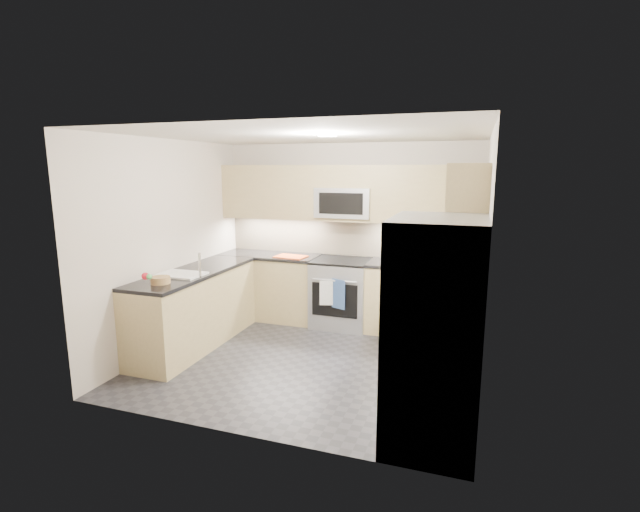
{
  "coord_description": "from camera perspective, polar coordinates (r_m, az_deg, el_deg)",
  "views": [
    {
      "loc": [
        1.71,
        -4.67,
        2.16
      ],
      "look_at": [
        0.0,
        0.35,
        1.15
      ],
      "focal_mm": 26.0,
      "sensor_mm": 36.0,
      "label": 1
    }
  ],
  "objects": [
    {
      "name": "floor",
      "position": [
        5.42,
        -1.22,
        -12.69
      ],
      "size": [
        3.6,
        3.2,
        0.0
      ],
      "primitive_type": "cube",
      "color": "#27272C",
      "rests_on": "ground"
    },
    {
      "name": "oven_handle",
      "position": [
        6.03,
        1.76,
        -3.05
      ],
      "size": [
        0.6,
        0.02,
        0.02
      ],
      "primitive_type": "cylinder",
      "rotation": [
        0.0,
        1.57,
        0.0
      ],
      "color": "#B2B5BA",
      "rests_on": "gas_range"
    },
    {
      "name": "dish_towel_blue",
      "position": [
        6.03,
        2.27,
        -4.7
      ],
      "size": [
        0.2,
        0.09,
        0.39
      ],
      "primitive_type": "cube",
      "rotation": [
        0.0,
        0.0,
        -0.38
      ],
      "color": "#2E4A7F",
      "rests_on": "oven_handle"
    },
    {
      "name": "fridge_handle_left",
      "position": [
        3.61,
        7.78,
        -8.9
      ],
      "size": [
        0.02,
        0.02,
        1.2
      ],
      "primitive_type": "cylinder",
      "color": "#B2B5BA",
      "rests_on": "refrigerator"
    },
    {
      "name": "countertop_peninsula",
      "position": [
        5.8,
        -15.33,
        -1.95
      ],
      "size": [
        0.63,
        2.0,
        0.04
      ],
      "primitive_type": "cube",
      "color": "black",
      "rests_on": "base_cab_peninsula"
    },
    {
      "name": "fridge_handle_right",
      "position": [
        3.95,
        8.79,
        -7.2
      ],
      "size": [
        0.02,
        0.02,
        1.2
      ],
      "primitive_type": "cylinder",
      "color": "#B2B5BA",
      "rests_on": "refrigerator"
    },
    {
      "name": "utensil_bowl",
      "position": [
        6.13,
        13.75,
        -0.32
      ],
      "size": [
        0.27,
        0.27,
        0.15
      ],
      "primitive_type": "cylinder",
      "rotation": [
        0.0,
        0.0,
        0.06
      ],
      "color": "#5BC454",
      "rests_on": "countertop_back_right"
    },
    {
      "name": "base_cab_right",
      "position": [
        5.12,
        15.55,
        -9.13
      ],
      "size": [
        0.6,
        1.7,
        0.9
      ],
      "primitive_type": "cube",
      "color": "tan",
      "rests_on": "floor"
    },
    {
      "name": "faucet",
      "position": [
        5.42,
        -14.6,
        -1.06
      ],
      "size": [
        0.03,
        0.03,
        0.28
      ],
      "primitive_type": "cylinder",
      "color": "silver",
      "rests_on": "countertop_peninsula"
    },
    {
      "name": "wall_left",
      "position": [
        5.91,
        -17.9,
        1.4
      ],
      "size": [
        0.02,
        3.2,
        2.5
      ],
      "primitive_type": "cube",
      "color": "beige",
      "rests_on": "floor"
    },
    {
      "name": "cutting_board",
      "position": [
        6.46,
        -3.63,
        -0.07
      ],
      "size": [
        0.45,
        0.34,
        0.01
      ],
      "primitive_type": "cube",
      "rotation": [
        0.0,
        0.0,
        -0.11
      ],
      "color": "#DA4814",
      "rests_on": "countertop_back_left"
    },
    {
      "name": "base_cab_back_right",
      "position": [
        6.24,
        12.42,
        -5.38
      ],
      "size": [
        1.42,
        0.6,
        0.9
      ],
      "primitive_type": "cube",
      "color": "tan",
      "rests_on": "floor"
    },
    {
      "name": "countertop_right",
      "position": [
        4.99,
        15.82,
        -4.04
      ],
      "size": [
        0.63,
        1.7,
        0.04
      ],
      "primitive_type": "cube",
      "color": "black",
      "rests_on": "base_cab_right"
    },
    {
      "name": "sink_basin",
      "position": [
        5.61,
        -16.73,
        -2.87
      ],
      "size": [
        0.52,
        0.38,
        0.16
      ],
      "primitive_type": "cube",
      "color": "white",
      "rests_on": "base_cab_peninsula"
    },
    {
      "name": "wall_front",
      "position": [
        3.63,
        -9.96,
        -3.9
      ],
      "size": [
        3.6,
        0.02,
        2.5
      ],
      "primitive_type": "cube",
      "color": "beige",
      "rests_on": "floor"
    },
    {
      "name": "upper_cab_back",
      "position": [
        6.34,
        3.15,
        7.73
      ],
      "size": [
        3.6,
        0.35,
        0.75
      ],
      "primitive_type": "cube",
      "color": "tan",
      "rests_on": "wall_back"
    },
    {
      "name": "backsplash_right",
      "position": [
        5.22,
        19.4,
        -0.5
      ],
      "size": [
        0.01,
        2.3,
        0.51
      ],
      "primitive_type": "cube",
      "color": "tan",
      "rests_on": "wall_right"
    },
    {
      "name": "countertop_back_left",
      "position": [
        6.71,
        -6.22,
        0.07
      ],
      "size": [
        1.42,
        0.63,
        0.04
      ],
      "primitive_type": "cube",
      "color": "black",
      "rests_on": "base_cab_back_left"
    },
    {
      "name": "wall_right",
      "position": [
        4.76,
        19.53,
        -0.86
      ],
      "size": [
        0.02,
        3.2,
        2.5
      ],
      "primitive_type": "cube",
      "color": "beige",
      "rests_on": "floor"
    },
    {
      "name": "gas_range",
      "position": [
        6.42,
        2.66,
        -4.64
      ],
      "size": [
        0.76,
        0.65,
        0.91
      ],
      "primitive_type": "cube",
      "color": "#94969B",
      "rests_on": "floor"
    },
    {
      "name": "oven_door_glass",
      "position": [
        6.12,
        1.8,
        -5.46
      ],
      "size": [
        0.62,
        0.02,
        0.45
      ],
      "primitive_type": "cube",
      "color": "black",
      "rests_on": "gas_range"
    },
    {
      "name": "microwave",
      "position": [
        6.33,
        3.08,
        6.59
      ],
      "size": [
        0.76,
        0.4,
        0.4
      ],
      "primitive_type": "cube",
      "color": "#A8ABB0",
      "rests_on": "upper_cab_back"
    },
    {
      "name": "wall_back",
      "position": [
        6.57,
        3.51,
        2.79
      ],
      "size": [
        3.6,
        0.02,
        2.5
      ],
      "primitive_type": "cube",
      "color": "beige",
      "rests_on": "floor"
    },
    {
      "name": "refrigerator",
      "position": [
        3.75,
        13.92,
        -9.17
      ],
      "size": [
        0.7,
        0.9,
        1.8
      ],
      "primitive_type": "cube",
      "color": "#A2A5AA",
      "rests_on": "floor"
    },
    {
      "name": "ceiling",
      "position": [
        4.99,
        -1.34,
        14.68
      ],
      "size": [
        3.6,
        3.2,
        0.02
      ],
      "primitive_type": "cube",
      "color": "beige",
      "rests_on": "wall_back"
    },
    {
      "name": "countertop_back_right",
      "position": [
        6.13,
        12.6,
        -1.15
      ],
      "size": [
        1.42,
        0.63,
        0.04
      ],
      "primitive_type": "cube",
      "color": "black",
      "rests_on": "base_cab_back_right"
    },
    {
      "name": "base_cab_peninsula",
      "position": [
        5.92,
        -15.1,
        -6.4
      ],
      "size": [
        0.6,
        2.0,
        0.9
      ],
      "primitive_type": "cube",
      "color": "tan",
      "rests_on": "floor"
    },
    {
      "name": "dish_towel_check",
      "position": [
        6.08,
        0.78,
        -4.58
      ],
      "size": [
        0.17,
        0.06,
        0.33
      ],
      "primitive_type": "cube",
      "rotation": [
        0.0,
        0.0,
        0.29
      ],
      "color": "silver",
      "rests_on": "oven_handle"
    },
    {
      "name": "backsplash_back",
      "position": [
        6.57,
        3.5,
        2.31
      ],
      "size": [
        3.6,
        0.01,
        0.51
      ],
      "primitive_type": "cube",
      "color": "tan",
      "rests_on": "wall_back"
    },
    {
      "name": "fruit_pear",
      "position": [
        5.1,
        -20.27,
        -2.41
      ],
      "size": [
        0.06,
        0.06,
        0.06
      ],
      "primitive_type": "sphere",
      "color": "#4FB857",
      "rests_on": "fruit_basket"
    },
    {
      "name": "range_cooktop",
      "position": [
        6.31,
        2.7,
        -0.61
      ],
      "size": [
        0.76,
        0.65,
        0.03
      ],
      "primitive_type": "cube",
      "color": "black",
      "rests_on": "gas_range"
    },
    {
      "name": "fruit_apple",
      "position": [
        5.14,
        -20.7,
        -2.34
      ],
      "size": [
        0.08,
        0.08,
        0.08
      ],
      "primitive_type": "sphere",
      "color": "red",
      "rests_on": "fruit_basket"
    },
    {
      "name": "microwave_door",
      "position": [
        6.13,
        2.56,
        6.46
      ],
      "size": [
        0.6,
        0.01,
        0.28
      ],
      "primitive_type": "cube",
      "color": "black",
      "rests_on": "microwave"
    },
    {
      "name": "base_cab_back_left",
      "position": [
        6.81,
        -6.14,
        -3.82
      ],
      "size": [
        1.42,
        0.6,
        0.9
      ],
      "primitive_type": "cube",
      "color": "tan",
      "rests_on": "floor"
    },
    {
      "name": "fruit_basket",
      "position": [
        5.26,
        -19.04,
        -2.83
      ],
      "size": [
        0.22,
        0.22,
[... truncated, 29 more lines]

